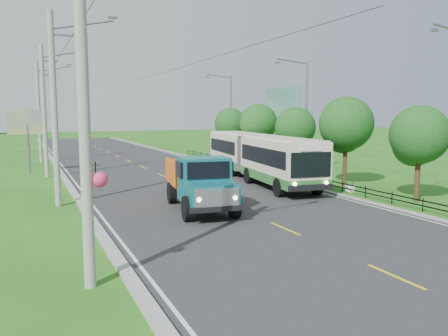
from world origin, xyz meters
TOP-DOWN VIEW (x-y plane):
  - ground at (0.00, 0.00)m, footprint 240.00×240.00m
  - road at (0.00, 20.00)m, footprint 14.00×120.00m
  - curb_left at (-7.20, 20.00)m, footprint 0.40×120.00m
  - curb_right at (7.15, 20.00)m, footprint 0.30×120.00m
  - edge_line_left at (-6.65, 20.00)m, footprint 0.12×120.00m
  - edge_line_right at (6.65, 20.00)m, footprint 0.12×120.00m
  - centre_dash at (0.00, 0.00)m, footprint 0.12×2.20m
  - railing_right at (8.00, 14.00)m, footprint 0.04×40.00m
  - pole_nearest at (-8.24, -3.00)m, footprint 3.51×0.44m
  - pole_near at (-8.26, 9.00)m, footprint 3.51×0.32m
  - pole_mid at (-8.26, 21.00)m, footprint 3.51×0.32m
  - pole_far at (-8.26, 33.00)m, footprint 3.51×0.32m
  - tree_second at (9.86, 2.14)m, footprint 3.18×3.26m
  - tree_third at (9.86, 8.14)m, footprint 3.60×3.62m
  - tree_fourth at (9.86, 14.14)m, footprint 3.24×3.31m
  - tree_fifth at (9.86, 20.14)m, footprint 3.48×3.52m
  - tree_back at (9.86, 26.14)m, footprint 3.30×3.36m
  - streetlight_mid at (10.64, 14.00)m, footprint 3.02×0.20m
  - streetlight_far at (10.64, 28.00)m, footprint 3.02×0.20m
  - planter_near at (8.60, 6.00)m, footprint 0.64×0.64m
  - planter_mid at (8.60, 14.00)m, footprint 0.64×0.64m
  - planter_far at (8.60, 22.00)m, footprint 0.64×0.64m
  - billboard_left at (-9.50, 24.00)m, footprint 3.00×0.20m
  - billboard_right at (12.30, 20.00)m, footprint 0.24×6.00m
  - bus at (5.78, 12.94)m, footprint 5.05×17.02m
  - dump_truck at (-1.84, 5.07)m, footprint 3.37×6.82m

SIDE VIEW (x-z plane):
  - ground at x=0.00m, z-range 0.00..0.00m
  - road at x=0.00m, z-range 0.00..0.02m
  - edge_line_left at x=-6.65m, z-range 0.02..0.02m
  - edge_line_right at x=6.65m, z-range 0.02..0.02m
  - centre_dash at x=0.00m, z-range 0.02..0.02m
  - curb_right at x=7.15m, z-range 0.00..0.10m
  - curb_left at x=-7.20m, z-range 0.00..0.15m
  - planter_near at x=8.60m, z-range -0.05..0.62m
  - planter_mid at x=8.60m, z-range -0.05..0.62m
  - planter_far at x=8.60m, z-range -0.05..0.62m
  - railing_right at x=8.00m, z-range 0.00..0.60m
  - dump_truck at x=-1.84m, z-range 0.18..2.93m
  - bus at x=5.78m, z-range 0.33..3.57m
  - tree_second at x=9.86m, z-range 0.87..6.17m
  - tree_fourth at x=9.86m, z-range 0.89..6.29m
  - tree_back at x=9.86m, z-range 0.90..6.40m
  - tree_fifth at x=9.86m, z-range 0.95..6.75m
  - billboard_left at x=-9.50m, z-range 1.27..6.47m
  - tree_third at x=9.86m, z-range 0.99..6.99m
  - streetlight_mid at x=10.64m, z-range 0.37..9.44m
  - streetlight_far at x=10.64m, z-range 0.37..9.44m
  - pole_nearest at x=-8.24m, z-range -0.06..9.94m
  - pole_near at x=-8.26m, z-range 0.09..10.09m
  - pole_mid at x=-8.26m, z-range 0.09..10.09m
  - pole_far at x=-8.26m, z-range 0.09..10.09m
  - billboard_right at x=12.30m, z-range 1.69..8.99m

